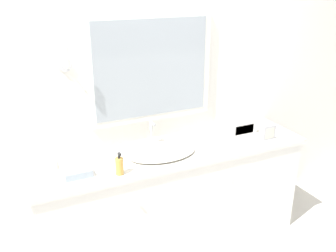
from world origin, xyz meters
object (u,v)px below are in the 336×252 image
at_px(picture_frame, 269,133).
at_px(appliance_box, 239,127).
at_px(soap_bottle, 119,166).
at_px(sink_basin, 161,151).

bearing_deg(picture_frame, appliance_box, 120.08).
distance_m(soap_bottle, picture_frame, 1.26).
relative_size(sink_basin, picture_frame, 4.39).
height_order(sink_basin, soap_bottle, sink_basin).
bearing_deg(soap_bottle, sink_basin, 24.21).
relative_size(sink_basin, soap_bottle, 3.29).
bearing_deg(soap_bottle, appliance_box, 12.74).
relative_size(soap_bottle, appliance_box, 0.65).
bearing_deg(picture_frame, soap_bottle, -178.56).
height_order(soap_bottle, appliance_box, soap_bottle).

